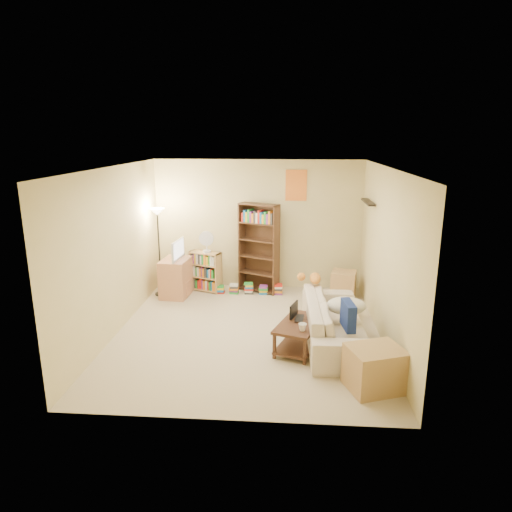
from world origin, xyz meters
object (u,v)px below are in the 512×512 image
Objects in this scene: tabby_cat at (313,278)px; short_bookshelf at (206,271)px; tall_bookshelf at (259,246)px; side_table at (343,284)px; coffee_table at (299,332)px; mug at (302,327)px; television at (175,250)px; sofa at (335,321)px; desk_fan at (207,241)px; floor_lamp at (158,226)px; laptop at (302,319)px; tv_stand at (176,278)px; end_cabinet at (375,369)px.

short_bookshelf is at bearing 147.24° from tabby_cat.
side_table is (1.60, -0.23, -0.65)m from tall_bookshelf.
tabby_cat reaches higher than coffee_table.
television is (-2.30, 2.35, 0.44)m from mug.
desk_fan reaches higher than sofa.
television is at bearing 156.89° from coffee_table.
floor_lamp reaches higher than coffee_table.
tall_bookshelf is 4.09× the size of desk_fan.
sofa reaches higher than coffee_table.
tall_bookshelf reaches higher than laptop.
tv_stand is at bearing -153.12° from desk_fan.
short_bookshelf is at bearing 128.11° from end_cabinet.
television reaches higher than mug.
tabby_cat is 2.39m from short_bookshelf.
end_cabinet is at bearing -39.74° from mug.
tv_stand is 1.11× the size of television.
tall_bookshelf is 1.03× the size of floor_lamp.
side_table is (2.62, -0.18, -0.14)m from short_bookshelf.
desk_fan is at bearing 128.00° from end_cabinet.
laptop is at bearing -37.34° from floor_lamp.
coffee_table is 0.60× the size of tall_bookshelf.
short_bookshelf is (-2.29, 2.09, 0.08)m from sofa.
floor_lamp is 3.33× the size of side_table.
end_cabinet reaches higher than mug.
end_cabinet is (0.35, -1.28, -0.05)m from sofa.
tall_bookshelf is (-0.77, 2.72, 0.45)m from mug.
desk_fan is (-1.72, 2.36, 0.75)m from coffee_table.
tv_stand is at bearing 0.00° from television.
laptop is at bearing 108.77° from sofa.
mug is 0.09× the size of tall_bookshelf.
side_table is at bearing 60.27° from tabby_cat.
tabby_cat reaches higher than sofa.
desk_fan is at bearing 123.77° from mug.
mug is 0.09× the size of floor_lamp.
floor_lamp is at bearing 137.51° from mug.
laptop is 3.07m from television.
laptop is 0.74× the size of desk_fan.
floor_lamp is at bearing -164.38° from desk_fan.
tall_bookshelf is at bearing 115.29° from end_cabinet.
sofa is at bearing -63.17° from laptop.
laptop is at bearing 88.90° from coffee_table.
television reaches higher than side_table.
tv_stand is at bearing 135.91° from end_cabinet.
coffee_table is at bearing -32.48° from short_bookshelf.
sofa is at bearing -27.43° from tv_stand.
coffee_table is 3.14m from television.
tall_bookshelf is at bearing 125.87° from tabby_cat.
sofa is 3.11m from short_bookshelf.
coffee_table is at bearing 97.60° from mug.
mug is 2.86m from tall_bookshelf.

